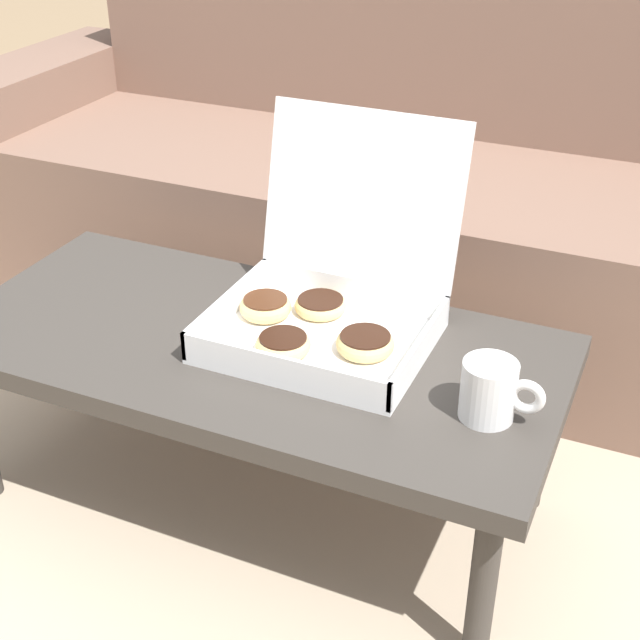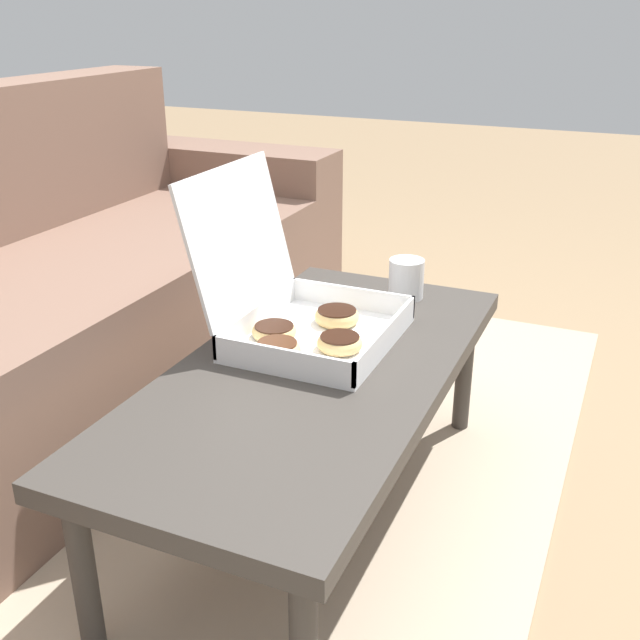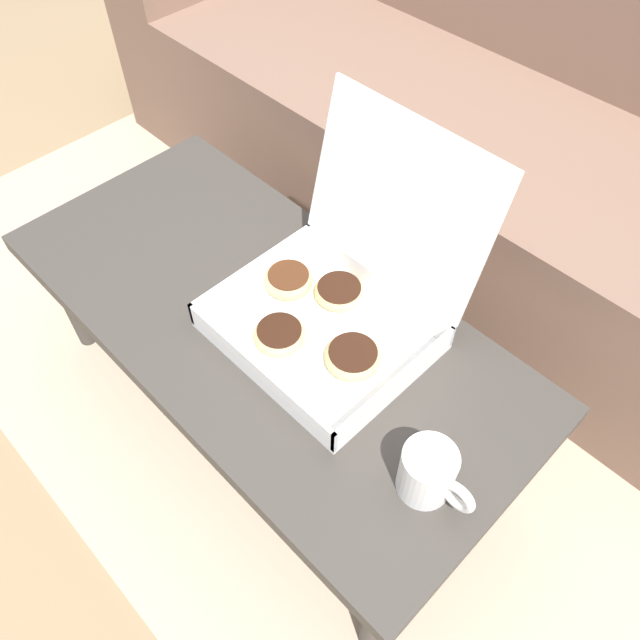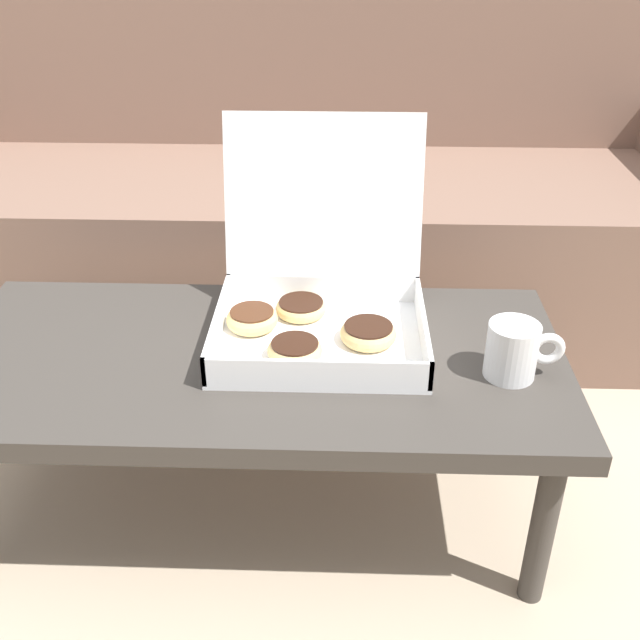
{
  "view_description": "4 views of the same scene",
  "coord_description": "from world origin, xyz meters",
  "px_view_note": "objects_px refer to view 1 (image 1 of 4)",
  "views": [
    {
      "loc": [
        0.68,
        -1.32,
        1.25
      ],
      "look_at": [
        0.12,
        -0.06,
        0.44
      ],
      "focal_mm": 50.0,
      "sensor_mm": 36.0,
      "label": 1
    },
    {
      "loc": [
        -1.27,
        -0.67,
        1.09
      ],
      "look_at": [
        0.12,
        -0.06,
        0.44
      ],
      "focal_mm": 42.0,
      "sensor_mm": 36.0,
      "label": 2
    },
    {
      "loc": [
        0.64,
        -0.56,
        1.35
      ],
      "look_at": [
        0.12,
        -0.06,
        0.44
      ],
      "focal_mm": 35.0,
      "sensor_mm": 36.0,
      "label": 3
    },
    {
      "loc": [
        0.16,
        -1.24,
        1.13
      ],
      "look_at": [
        0.12,
        -0.06,
        0.44
      ],
      "focal_mm": 42.0,
      "sensor_mm": 36.0,
      "label": 4
    }
  ],
  "objects_px": {
    "pastry_box": "(326,298)",
    "coffee_mug": "(491,391)",
    "couch": "(407,206)",
    "coffee_table": "(253,358)"
  },
  "relations": [
    {
      "from": "couch",
      "to": "coffee_mug",
      "type": "xyz_separation_m",
      "value": [
        0.46,
        -0.94,
        0.13
      ]
    },
    {
      "from": "couch",
      "to": "coffee_mug",
      "type": "relative_size",
      "value": 18.56
    },
    {
      "from": "coffee_mug",
      "to": "pastry_box",
      "type": "bearing_deg",
      "value": 157.53
    },
    {
      "from": "couch",
      "to": "coffee_table",
      "type": "relative_size",
      "value": 2.2
    },
    {
      "from": "pastry_box",
      "to": "coffee_mug",
      "type": "bearing_deg",
      "value": -22.47
    },
    {
      "from": "coffee_table",
      "to": "coffee_mug",
      "type": "distance_m",
      "value": 0.47
    },
    {
      "from": "couch",
      "to": "coffee_table",
      "type": "distance_m",
      "value": 0.88
    },
    {
      "from": "coffee_table",
      "to": "pastry_box",
      "type": "bearing_deg",
      "value": 39.96
    },
    {
      "from": "coffee_table",
      "to": "pastry_box",
      "type": "distance_m",
      "value": 0.18
    },
    {
      "from": "pastry_box",
      "to": "coffee_table",
      "type": "bearing_deg",
      "value": -140.04
    }
  ]
}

